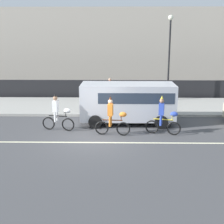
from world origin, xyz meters
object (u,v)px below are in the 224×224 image
parade_cyclist_cobalt (164,118)px  parade_cyclist_zebra (58,114)px  pedestrian_onlooker (110,89)px  parked_van_silver (129,100)px  parade_cyclist_orange (113,118)px  street_lamp_post (170,45)px

parade_cyclist_cobalt → parade_cyclist_zebra: bearing=173.9°
parade_cyclist_cobalt → pedestrian_onlooker: size_ratio=1.19×
parked_van_silver → parade_cyclist_zebra: bearing=-159.2°
parade_cyclist_orange → parade_cyclist_cobalt: same height
parade_cyclist_cobalt → pedestrian_onlooker: (-2.77, 7.04, 0.17)m
pedestrian_onlooker → parade_cyclist_zebra: bearing=-110.6°
parade_cyclist_cobalt → street_lamp_post: (1.35, 7.48, 3.15)m
parade_cyclist_cobalt → street_lamp_post: street_lamp_post is taller
parade_cyclist_zebra → street_lamp_post: (6.56, 6.92, 3.15)m
parade_cyclist_cobalt → pedestrian_onlooker: bearing=111.5°
pedestrian_onlooker → parade_cyclist_orange: bearing=-87.5°
parade_cyclist_zebra → parade_cyclist_cobalt: 5.24m
parade_cyclist_orange → street_lamp_post: bearing=63.6°
street_lamp_post → pedestrian_onlooker: bearing=-174.0°
parked_van_silver → street_lamp_post: size_ratio=0.85×
parade_cyclist_cobalt → parked_van_silver: (-1.60, 1.94, 0.44)m
parade_cyclist_cobalt → pedestrian_onlooker: parade_cyclist_cobalt is taller
parade_cyclist_orange → parked_van_silver: 2.31m
parade_cyclist_zebra → street_lamp_post: 10.04m
parked_van_silver → parade_cyclist_cobalt: bearing=-50.4°
parade_cyclist_zebra → parade_cyclist_orange: size_ratio=1.00×
parade_cyclist_orange → street_lamp_post: size_ratio=0.33×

